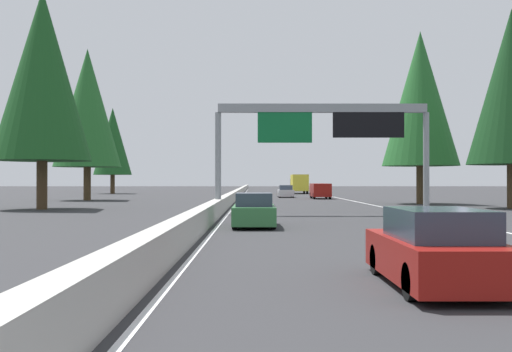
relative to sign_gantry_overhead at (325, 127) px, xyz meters
name	(u,v)px	position (x,y,z in m)	size (l,w,h in m)	color
ground_plane	(237,200)	(26.91, 6.03, -5.20)	(320.00, 320.00, 0.00)	#2D2D30
median_barrier	(239,192)	(46.91, 6.33, -4.75)	(180.00, 0.56, 0.90)	#ADAAA3
shoulder_stripe_right	(335,197)	(36.91, -5.49, -5.19)	(160.00, 0.16, 0.01)	silver
shoulder_stripe_median	(241,197)	(36.91, 5.78, -5.19)	(160.00, 0.16, 0.01)	silver
sign_gantry_overhead	(325,127)	(0.00, 0.00, 0.00)	(0.50, 12.68, 6.53)	gray
sedan_far_left	(435,250)	(-24.37, 0.76, -4.52)	(4.40, 1.80, 1.47)	maroon
sedan_mid_right	(254,211)	(-9.61, 4.19, -4.52)	(4.40, 1.80, 1.47)	#2D6B38
minivan_near_right	(320,190)	(31.44, -3.11, -4.25)	(5.00, 1.95, 1.69)	maroon
box_truck_near_center	(299,183)	(58.68, -2.72, -3.59)	(8.50, 2.40, 2.95)	gold
sedan_mid_left	(286,192)	(36.85, 0.47, -4.52)	(4.40, 1.80, 1.47)	silver
conifer_right_near	(512,87)	(7.70, -14.32, 3.56)	(6.34, 6.34, 14.40)	#4C3823
conifer_right_mid	(420,99)	(16.31, -10.10, 3.86)	(6.56, 6.56, 14.90)	#4C3823
conifer_left_near	(42,75)	(6.44, 18.99, 4.17)	(6.78, 6.78, 15.40)	#4C3823
conifer_left_mid	(87,108)	(26.01, 21.26, 4.23)	(6.82, 6.82, 15.49)	#4C3823
conifer_left_far	(113,141)	(58.13, 26.23, 2.91)	(5.87, 5.87, 13.33)	#4C3823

